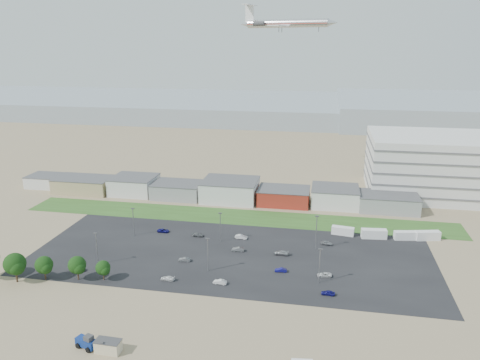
% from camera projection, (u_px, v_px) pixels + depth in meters
% --- Properties ---
extents(ground, '(700.00, 700.00, 0.00)m').
position_uv_depth(ground, '(198.00, 285.00, 123.58)').
color(ground, '#837153').
rests_on(ground, ground).
extents(parking_lot, '(120.00, 50.00, 0.01)m').
position_uv_depth(parking_lot, '(231.00, 254.00, 141.56)').
color(parking_lot, black).
rests_on(parking_lot, ground).
extents(grass_strip, '(160.00, 16.00, 0.02)m').
position_uv_depth(grass_strip, '(236.00, 217.00, 172.64)').
color(grass_strip, '#2F511E').
rests_on(grass_strip, ground).
extents(hills_backdrop, '(700.00, 200.00, 9.00)m').
position_uv_depth(hills_backdrop, '(337.00, 111.00, 412.48)').
color(hills_backdrop, gray).
rests_on(hills_backdrop, ground).
extents(building_row, '(170.00, 20.00, 8.00)m').
position_uv_depth(building_row, '(204.00, 189.00, 192.46)').
color(building_row, silver).
rests_on(building_row, ground).
extents(parking_garage, '(80.00, 40.00, 25.00)m').
position_uv_depth(parking_garage, '(468.00, 166.00, 193.82)').
color(parking_garage, silver).
rests_on(parking_garage, ground).
extents(portable_shed, '(5.46, 2.93, 2.72)m').
position_uv_depth(portable_shed, '(108.00, 346.00, 96.41)').
color(portable_shed, beige).
rests_on(portable_shed, ground).
extents(telehandler, '(7.96, 4.76, 3.15)m').
position_uv_depth(telehandler, '(86.00, 341.00, 97.74)').
color(telehandler, navy).
rests_on(telehandler, ground).
extents(box_trailer_a, '(7.55, 3.39, 2.73)m').
position_uv_depth(box_trailer_a, '(343.00, 231.00, 155.93)').
color(box_trailer_a, silver).
rests_on(box_trailer_a, ground).
extents(box_trailer_b, '(8.33, 3.32, 3.05)m').
position_uv_depth(box_trailer_b, '(374.00, 234.00, 153.14)').
color(box_trailer_b, silver).
rests_on(box_trailer_b, ground).
extents(box_trailer_c, '(7.65, 3.56, 2.76)m').
position_uv_depth(box_trailer_c, '(406.00, 235.00, 152.14)').
color(box_trailer_c, silver).
rests_on(box_trailer_c, ground).
extents(box_trailer_d, '(8.17, 4.13, 2.93)m').
position_uv_depth(box_trailer_d, '(428.00, 236.00, 151.85)').
color(box_trailer_d, silver).
rests_on(box_trailer_d, ground).
extents(tree_left, '(6.20, 6.20, 9.30)m').
position_uv_depth(tree_left, '(15.00, 266.00, 124.05)').
color(tree_left, black).
rests_on(tree_left, ground).
extents(tree_mid, '(5.07, 5.07, 7.61)m').
position_uv_depth(tree_mid, '(44.00, 267.00, 125.52)').
color(tree_mid, black).
rests_on(tree_mid, ground).
extents(tree_right, '(5.10, 5.10, 7.65)m').
position_uv_depth(tree_right, '(77.00, 267.00, 125.46)').
color(tree_right, black).
rests_on(tree_right, ground).
extents(tree_near, '(4.22, 4.22, 6.33)m').
position_uv_depth(tree_near, '(103.00, 269.00, 125.48)').
color(tree_near, black).
rests_on(tree_near, ground).
extents(lightpole_front_l, '(1.14, 0.47, 9.68)m').
position_uv_depth(lightpole_front_l, '(97.00, 249.00, 134.08)').
color(lightpole_front_l, slate).
rests_on(lightpole_front_l, ground).
extents(lightpole_front_m, '(1.16, 0.48, 9.88)m').
position_uv_depth(lightpole_front_m, '(208.00, 255.00, 130.02)').
color(lightpole_front_m, slate).
rests_on(lightpole_front_m, ground).
extents(lightpole_front_r, '(1.16, 0.48, 9.88)m').
position_uv_depth(lightpole_front_r, '(319.00, 266.00, 123.47)').
color(lightpole_front_r, slate).
rests_on(lightpole_front_r, ground).
extents(lightpole_back_l, '(1.12, 0.47, 9.54)m').
position_uv_depth(lightpole_back_l, '(134.00, 222.00, 154.42)').
color(lightpole_back_l, slate).
rests_on(lightpole_back_l, ground).
extents(lightpole_back_m, '(1.14, 0.48, 9.73)m').
position_uv_depth(lightpole_back_m, '(220.00, 227.00, 149.78)').
color(lightpole_back_m, slate).
rests_on(lightpole_back_m, ground).
extents(lightpole_back_r, '(1.30, 0.54, 11.01)m').
position_uv_depth(lightpole_back_r, '(316.00, 233.00, 143.78)').
color(lightpole_back_r, slate).
rests_on(lightpole_back_r, ground).
extents(airliner, '(50.87, 40.17, 13.31)m').
position_uv_depth(airliner, '(287.00, 23.00, 205.84)').
color(airliner, silver).
extents(parked_car_0, '(4.11, 2.28, 1.09)m').
position_uv_depth(parked_car_0, '(324.00, 275.00, 128.01)').
color(parked_car_0, silver).
rests_on(parked_car_0, ground).
extents(parked_car_1, '(3.47, 1.48, 1.11)m').
position_uv_depth(parked_car_1, '(281.00, 270.00, 130.64)').
color(parked_car_1, navy).
rests_on(parked_car_1, ground).
extents(parked_car_2, '(3.56, 1.59, 1.19)m').
position_uv_depth(parked_car_2, '(328.00, 293.00, 118.63)').
color(parked_car_2, navy).
rests_on(parked_car_2, ground).
extents(parked_car_3, '(3.90, 1.82, 1.10)m').
position_uv_depth(parked_car_3, '(168.00, 278.00, 126.03)').
color(parked_car_3, silver).
rests_on(parked_car_3, ground).
extents(parked_car_4, '(3.58, 1.47, 1.15)m').
position_uv_depth(parked_car_4, '(184.00, 259.00, 136.98)').
color(parked_car_4, '#595B5E').
rests_on(parked_car_4, ground).
extents(parked_car_6, '(4.02, 1.79, 1.14)m').
position_uv_depth(parked_car_6, '(198.00, 235.00, 154.68)').
color(parked_car_6, '#595B5E').
rests_on(parked_car_6, ground).
extents(parked_car_7, '(3.95, 1.57, 1.28)m').
position_uv_depth(parked_car_7, '(238.00, 249.00, 143.64)').
color(parked_car_7, '#595B5E').
rests_on(parked_car_7, ground).
extents(parked_car_8, '(3.80, 1.85, 1.25)m').
position_uv_depth(parked_car_8, '(327.00, 243.00, 148.20)').
color(parked_car_8, '#A5A5AA').
rests_on(parked_car_8, ground).
extents(parked_car_9, '(4.01, 1.90, 1.11)m').
position_uv_depth(parked_car_9, '(163.00, 231.00, 158.20)').
color(parked_car_9, navy).
rests_on(parked_car_9, ground).
extents(parked_car_10, '(4.46, 1.96, 1.28)m').
position_uv_depth(parked_car_10, '(78.00, 269.00, 131.23)').
color(parked_car_10, '#595B5E').
rests_on(parked_car_10, ground).
extents(parked_car_11, '(4.11, 1.77, 1.32)m').
position_uv_depth(parked_car_11, '(241.00, 237.00, 152.87)').
color(parked_car_11, silver).
rests_on(parked_car_11, ground).
extents(parked_car_12, '(4.57, 2.06, 1.30)m').
position_uv_depth(parked_car_12, '(281.00, 253.00, 141.15)').
color(parked_car_12, '#A5A5AA').
rests_on(parked_car_12, ground).
extents(parked_car_13, '(3.74, 1.57, 1.20)m').
position_uv_depth(parked_car_13, '(220.00, 282.00, 124.07)').
color(parked_car_13, silver).
rests_on(parked_car_13, ground).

